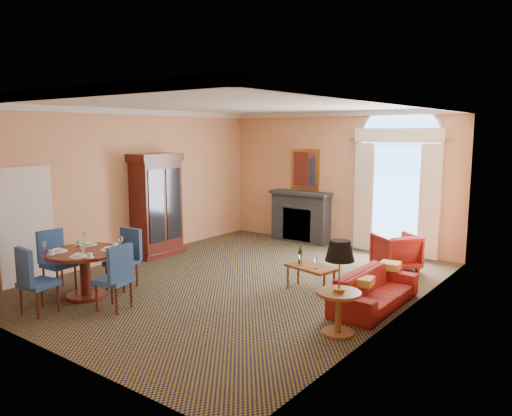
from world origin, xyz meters
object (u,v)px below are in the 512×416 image
Objects in this scene: sofa at (375,290)px; coffee_table at (310,267)px; armoire at (156,207)px; dining_table at (85,263)px; side_table at (339,275)px; armchair at (396,252)px.

coffee_table is at bearing 85.15° from sofa.
sofa is (5.27, -0.24, -0.81)m from armoire.
side_table is (4.04, 1.16, 0.24)m from dining_table.
armoire is 5.55m from side_table.
armoire is 1.20× the size of sofa.
side_table is (5.32, -1.55, -0.26)m from armoire.
armoire is 1.77× the size of side_table.
sofa is (3.99, 2.47, -0.31)m from dining_table.
sofa is at bearing 92.19° from side_table.
armoire is 2.41× the size of coffee_table.
side_table is at bearing 16.04° from dining_table.
coffee_table is at bearing 20.55° from armchair.
armchair is at bearing 99.65° from side_table.
sofa is 2.36m from armchair.
coffee_table is (-0.68, -2.19, 0.05)m from armchair.
dining_table is at bearing -64.69° from armoire.
side_table reaches higher than armchair.
sofa is 1.25m from coffee_table.
sofa is 1.42m from side_table.
dining_table is at bearing 121.60° from sofa.
dining_table is at bearing -163.96° from side_table.
armoire is 2.85× the size of armchair.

